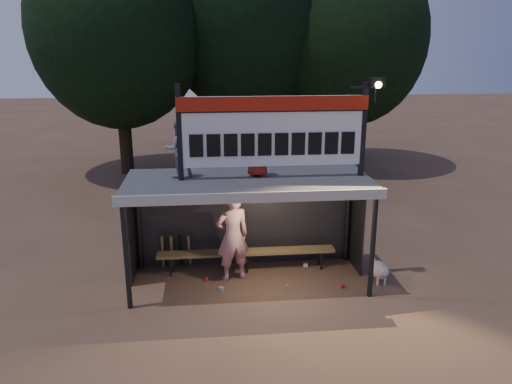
# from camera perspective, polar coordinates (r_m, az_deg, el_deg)

# --- Properties ---
(ground) EXTENTS (80.00, 80.00, 0.00)m
(ground) POSITION_cam_1_polar(r_m,az_deg,el_deg) (11.00, -0.84, -10.16)
(ground) COLOR brown
(ground) RESTS_ON ground
(player) EXTENTS (0.84, 0.67, 2.01)m
(player) POSITION_cam_1_polar(r_m,az_deg,el_deg) (10.71, -2.69, -5.05)
(player) COLOR silver
(player) RESTS_ON ground
(child_a) EXTENTS (0.69, 0.62, 1.18)m
(child_a) POSITION_cam_1_polar(r_m,az_deg,el_deg) (10.24, -8.87, 4.90)
(child_a) COLOR gray
(child_a) RESTS_ON dugout_shelter
(child_b) EXTENTS (0.59, 0.42, 1.11)m
(child_b) POSITION_cam_1_polar(r_m,az_deg,el_deg) (10.22, 0.17, 4.87)
(child_b) COLOR maroon
(child_b) RESTS_ON dugout_shelter
(dugout_shelter) EXTENTS (5.10, 2.08, 2.32)m
(dugout_shelter) POSITION_cam_1_polar(r_m,az_deg,el_deg) (10.53, -1.00, -0.55)
(dugout_shelter) COLOR #3E3E40
(dugout_shelter) RESTS_ON ground
(scoreboard_assembly) EXTENTS (4.10, 0.27, 1.99)m
(scoreboard_assembly) POSITION_cam_1_polar(r_m,az_deg,el_deg) (10.01, 2.29, 7.23)
(scoreboard_assembly) COLOR black
(scoreboard_assembly) RESTS_ON dugout_shelter
(bench) EXTENTS (4.00, 0.35, 0.48)m
(bench) POSITION_cam_1_polar(r_m,az_deg,el_deg) (11.31, -1.09, -6.95)
(bench) COLOR olive
(bench) RESTS_ON ground
(tree_left) EXTENTS (6.46, 6.46, 9.27)m
(tree_left) POSITION_cam_1_polar(r_m,az_deg,el_deg) (20.05, -15.58, 17.62)
(tree_left) COLOR black
(tree_left) RESTS_ON ground
(tree_mid) EXTENTS (7.22, 7.22, 10.36)m
(tree_mid) POSITION_cam_1_polar(r_m,az_deg,el_deg) (21.40, -0.88, 19.83)
(tree_mid) COLOR black
(tree_mid) RESTS_ON ground
(tree_right) EXTENTS (6.08, 6.08, 8.72)m
(tree_right) POSITION_cam_1_polar(r_m,az_deg,el_deg) (21.11, 10.77, 16.95)
(tree_right) COLOR black
(tree_right) RESTS_ON ground
(dog) EXTENTS (0.36, 0.81, 0.49)m
(dog) POSITION_cam_1_polar(r_m,az_deg,el_deg) (11.17, 13.96, -8.67)
(dog) COLOR beige
(dog) RESTS_ON ground
(bats) EXTENTS (0.68, 0.35, 0.84)m
(bats) POSITION_cam_1_polar(r_m,az_deg,el_deg) (11.56, -9.12, -6.66)
(bats) COLOR #A0714A
(bats) RESTS_ON ground
(litter) EXTENTS (2.93, 1.21, 0.08)m
(litter) POSITION_cam_1_polar(r_m,az_deg,el_deg) (10.94, 2.02, -10.09)
(litter) COLOR #B4271E
(litter) RESTS_ON ground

